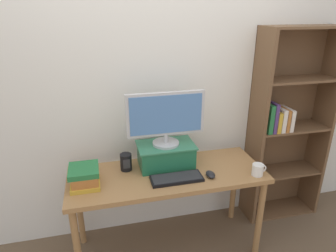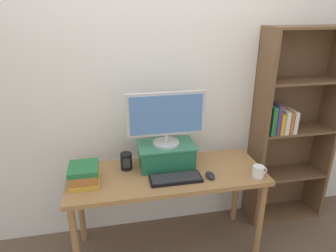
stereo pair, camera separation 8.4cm
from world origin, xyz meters
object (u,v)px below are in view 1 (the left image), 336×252
coffee_mug (258,170)px  desk_speaker (126,162)px  keyboard (177,178)px  book_stack (85,176)px  riser_box (166,154)px  computer_monitor (166,117)px  bookshelf_unit (286,126)px  desk (167,182)px  computer_mouse (210,174)px

coffee_mug → desk_speaker: 1.00m
keyboard → book_stack: bearing=171.0°
riser_box → computer_monitor: (0.00, -0.00, 0.31)m
computer_monitor → desk_speaker: size_ratio=4.49×
riser_box → desk_speaker: 0.32m
riser_box → book_stack: (-0.62, -0.13, -0.03)m
bookshelf_unit → coffee_mug: 0.69m
desk → computer_monitor: size_ratio=2.50×
computer_mouse → desk: bearing=156.7°
desk → coffee_mug: size_ratio=13.09×
keyboard → bookshelf_unit: bearing=17.9°
desk → desk_speaker: bearing=157.6°
desk → computer_mouse: bearing=-23.3°
desk → computer_mouse: size_ratio=14.34×
bookshelf_unit → coffee_mug: size_ratio=15.51×
desk → computer_mouse: (0.30, -0.13, 0.10)m
book_stack → bookshelf_unit: bearing=8.4°
computer_monitor → coffee_mug: (0.63, -0.31, -0.36)m
desk → bookshelf_unit: bearing=12.1°
bookshelf_unit → desk_speaker: bookshelf_unit is taller
coffee_mug → desk: bearing=163.4°
computer_monitor → coffee_mug: computer_monitor is taller
computer_monitor → book_stack: 0.72m
bookshelf_unit → coffee_mug: bearing=-139.3°
keyboard → computer_mouse: 0.26m
coffee_mug → desk_speaker: desk_speaker is taller
computer_monitor → desk_speaker: 0.47m
keyboard → desk_speaker: 0.42m
riser_box → coffee_mug: riser_box is taller
coffee_mug → desk_speaker: bearing=161.6°
computer_monitor → computer_mouse: (0.28, -0.25, -0.39)m
desk → desk_speaker: desk_speaker is taller
computer_monitor → keyboard: bearing=-83.8°
desk → keyboard: size_ratio=3.91×
keyboard → riser_box: bearing=96.1°
computer_mouse → riser_box: bearing=138.7°
coffee_mug → book_stack: bearing=171.7°
computer_mouse → desk_speaker: desk_speaker is taller
bookshelf_unit → riser_box: size_ratio=3.97×
keyboard → desk_speaker: (-0.34, 0.24, 0.05)m
riser_box → computer_mouse: size_ratio=4.27×
computer_monitor → coffee_mug: size_ratio=5.24×
bookshelf_unit → coffee_mug: bookshelf_unit is taller
keyboard → computer_mouse: bearing=-3.4°
desk → keyboard: 0.16m
riser_box → desk_speaker: size_ratio=3.34×
desk → computer_mouse: computer_mouse is taller
bookshelf_unit → computer_monitor: bearing=-173.4°
bookshelf_unit → riser_box: 1.16m
coffee_mug → riser_box: bearing=153.8°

